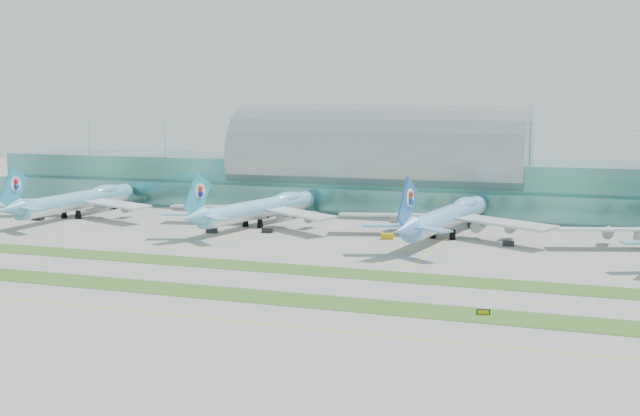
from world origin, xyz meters
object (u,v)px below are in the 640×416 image
at_px(airliner_a, 78,199).
at_px(airliner_c, 448,215).
at_px(airliner_b, 260,207).
at_px(terminal, 379,173).
at_px(taxiway_sign_east, 483,312).

height_order(airliner_a, airliner_c, airliner_c).
bearing_deg(airliner_b, airliner_a, -166.51).
xyz_separation_m(airliner_b, airliner_c, (66.43, -1.61, 0.40)).
height_order(terminal, airliner_a, terminal).
bearing_deg(airliner_a, taxiway_sign_east, -28.99).
distance_m(terminal, airliner_c, 74.74).
bearing_deg(airliner_c, airliner_b, -173.21).
height_order(airliner_b, airliner_c, airliner_c).
distance_m(terminal, taxiway_sign_east, 169.14).
xyz_separation_m(airliner_a, airliner_c, (140.05, 0.94, 0.24)).
bearing_deg(airliner_b, airliner_c, 10.13).
relative_size(terminal, taxiway_sign_east, 124.96).
relative_size(airliner_a, airliner_c, 0.97).
bearing_deg(airliner_c, terminal, 130.48).
bearing_deg(airliner_c, taxiway_sign_east, -67.29).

